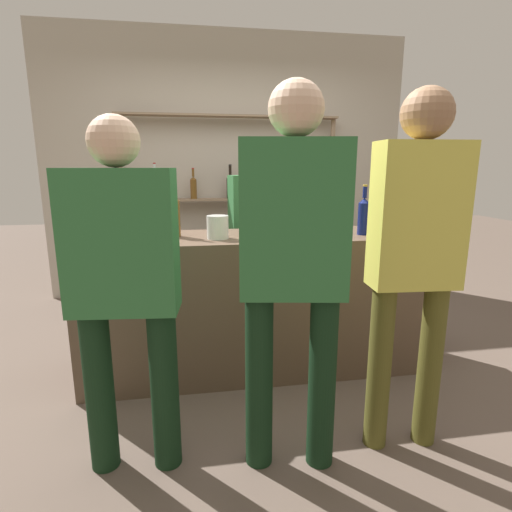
{
  "coord_description": "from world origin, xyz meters",
  "views": [
    {
      "loc": [
        -0.42,
        -2.61,
        1.4
      ],
      "look_at": [
        0.0,
        0.0,
        0.81
      ],
      "focal_mm": 28.0,
      "sensor_mm": 36.0,
      "label": 1
    }
  ],
  "objects_px": {
    "ice_bucket": "(129,222)",
    "customer_center": "(293,255)",
    "wine_glass": "(305,215)",
    "cork_jar": "(218,227)",
    "counter_bottle_2": "(276,215)",
    "customer_left": "(124,277)",
    "counter_bottle_0": "(173,215)",
    "customer_right": "(415,246)",
    "server_behind_counter": "(257,229)",
    "counter_bottle_1": "(263,214)",
    "counter_bottle_3": "(364,215)"
  },
  "relations": [
    {
      "from": "counter_bottle_1",
      "to": "ice_bucket",
      "type": "xyz_separation_m",
      "value": [
        -0.86,
        -0.16,
        -0.02
      ]
    },
    {
      "from": "customer_center",
      "to": "customer_right",
      "type": "relative_size",
      "value": 1.0
    },
    {
      "from": "cork_jar",
      "to": "counter_bottle_0",
      "type": "bearing_deg",
      "value": 155.62
    },
    {
      "from": "counter_bottle_3",
      "to": "wine_glass",
      "type": "relative_size",
      "value": 1.92
    },
    {
      "from": "counter_bottle_2",
      "to": "customer_center",
      "type": "relative_size",
      "value": 0.19
    },
    {
      "from": "server_behind_counter",
      "to": "counter_bottle_0",
      "type": "bearing_deg",
      "value": -53.63
    },
    {
      "from": "server_behind_counter",
      "to": "wine_glass",
      "type": "bearing_deg",
      "value": 11.07
    },
    {
      "from": "counter_bottle_2",
      "to": "customer_left",
      "type": "bearing_deg",
      "value": -132.26
    },
    {
      "from": "cork_jar",
      "to": "ice_bucket",
      "type": "bearing_deg",
      "value": -179.29
    },
    {
      "from": "wine_glass",
      "to": "counter_bottle_1",
      "type": "bearing_deg",
      "value": 177.53
    },
    {
      "from": "counter_bottle_1",
      "to": "customer_right",
      "type": "distance_m",
      "value": 1.13
    },
    {
      "from": "counter_bottle_1",
      "to": "counter_bottle_2",
      "type": "relative_size",
      "value": 1.05
    },
    {
      "from": "wine_glass",
      "to": "customer_right",
      "type": "distance_m",
      "value": 1.01
    },
    {
      "from": "wine_glass",
      "to": "ice_bucket",
      "type": "bearing_deg",
      "value": -172.86
    },
    {
      "from": "server_behind_counter",
      "to": "customer_right",
      "type": "xyz_separation_m",
      "value": [
        0.49,
        -1.62,
        0.15
      ]
    },
    {
      "from": "counter_bottle_3",
      "to": "customer_right",
      "type": "xyz_separation_m",
      "value": [
        -0.11,
        -0.84,
        -0.04
      ]
    },
    {
      "from": "counter_bottle_3",
      "to": "counter_bottle_2",
      "type": "bearing_deg",
      "value": 161.75
    },
    {
      "from": "counter_bottle_0",
      "to": "wine_glass",
      "type": "height_order",
      "value": "counter_bottle_0"
    },
    {
      "from": "counter_bottle_0",
      "to": "customer_left",
      "type": "bearing_deg",
      "value": -101.3
    },
    {
      "from": "counter_bottle_3",
      "to": "server_behind_counter",
      "type": "relative_size",
      "value": 0.22
    },
    {
      "from": "customer_left",
      "to": "customer_center",
      "type": "distance_m",
      "value": 0.74
    },
    {
      "from": "wine_glass",
      "to": "customer_right",
      "type": "height_order",
      "value": "customer_right"
    },
    {
      "from": "customer_center",
      "to": "cork_jar",
      "type": "bearing_deg",
      "value": 26.47
    },
    {
      "from": "wine_glass",
      "to": "customer_center",
      "type": "relative_size",
      "value": 0.1
    },
    {
      "from": "cork_jar",
      "to": "wine_glass",
      "type": "bearing_deg",
      "value": 12.67
    },
    {
      "from": "customer_right",
      "to": "cork_jar",
      "type": "bearing_deg",
      "value": 50.07
    },
    {
      "from": "counter_bottle_1",
      "to": "cork_jar",
      "type": "height_order",
      "value": "counter_bottle_1"
    },
    {
      "from": "counter_bottle_1",
      "to": "customer_left",
      "type": "distance_m",
      "value": 1.23
    },
    {
      "from": "ice_bucket",
      "to": "customer_center",
      "type": "distance_m",
      "value": 1.19
    },
    {
      "from": "counter_bottle_2",
      "to": "ice_bucket",
      "type": "bearing_deg",
      "value": -168.67
    },
    {
      "from": "wine_glass",
      "to": "server_behind_counter",
      "type": "distance_m",
      "value": 0.72
    },
    {
      "from": "counter_bottle_1",
      "to": "customer_left",
      "type": "bearing_deg",
      "value": -129.87
    },
    {
      "from": "counter_bottle_2",
      "to": "wine_glass",
      "type": "distance_m",
      "value": 0.2
    },
    {
      "from": "counter_bottle_0",
      "to": "customer_center",
      "type": "distance_m",
      "value": 1.15
    },
    {
      "from": "counter_bottle_2",
      "to": "ice_bucket",
      "type": "relative_size",
      "value": 1.39
    },
    {
      "from": "ice_bucket",
      "to": "customer_left",
      "type": "height_order",
      "value": "customer_left"
    },
    {
      "from": "wine_glass",
      "to": "customer_right",
      "type": "xyz_separation_m",
      "value": [
        0.25,
        -0.97,
        -0.04
      ]
    },
    {
      "from": "counter_bottle_1",
      "to": "wine_glass",
      "type": "distance_m",
      "value": 0.3
    },
    {
      "from": "counter_bottle_0",
      "to": "customer_center",
      "type": "xyz_separation_m",
      "value": [
        0.55,
        -1.01,
        -0.07
      ]
    },
    {
      "from": "cork_jar",
      "to": "counter_bottle_3",
      "type": "bearing_deg",
      "value": 0.02
    },
    {
      "from": "counter_bottle_3",
      "to": "customer_right",
      "type": "relative_size",
      "value": 0.19
    },
    {
      "from": "counter_bottle_1",
      "to": "wine_glass",
      "type": "xyz_separation_m",
      "value": [
        0.3,
        -0.01,
        -0.01
      ]
    },
    {
      "from": "counter_bottle_1",
      "to": "cork_jar",
      "type": "bearing_deg",
      "value": -154.63
    },
    {
      "from": "counter_bottle_0",
      "to": "customer_left",
      "type": "xyz_separation_m",
      "value": [
        -0.18,
        -0.91,
        -0.16
      ]
    },
    {
      "from": "customer_right",
      "to": "customer_center",
      "type": "bearing_deg",
      "value": 98.33
    },
    {
      "from": "counter_bottle_0",
      "to": "customer_center",
      "type": "height_order",
      "value": "customer_center"
    },
    {
      "from": "server_behind_counter",
      "to": "customer_left",
      "type": "height_order",
      "value": "customer_left"
    },
    {
      "from": "customer_center",
      "to": "counter_bottle_2",
      "type": "bearing_deg",
      "value": 1.54
    },
    {
      "from": "counter_bottle_0",
      "to": "wine_glass",
      "type": "xyz_separation_m",
      "value": [
        0.89,
        0.01,
        -0.02
      ]
    },
    {
      "from": "ice_bucket",
      "to": "customer_left",
      "type": "bearing_deg",
      "value": -84.13
    }
  ]
}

